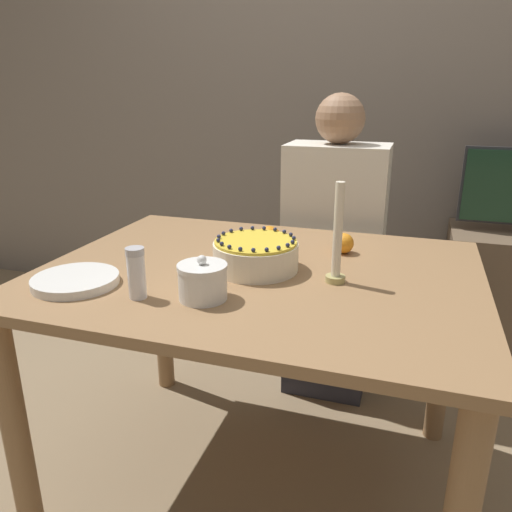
{
  "coord_description": "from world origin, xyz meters",
  "views": [
    {
      "loc": [
        0.41,
        -1.3,
        1.27
      ],
      "look_at": [
        -0.01,
        0.0,
        0.8
      ],
      "focal_mm": 35.0,
      "sensor_mm": 36.0,
      "label": 1
    }
  ],
  "objects_px": {
    "cake": "(256,255)",
    "candle": "(337,243)",
    "sugar_bowl": "(203,281)",
    "sugar_shaker": "(136,273)",
    "person_man_blue_shirt": "(332,267)"
  },
  "relations": [
    {
      "from": "sugar_bowl",
      "to": "candle",
      "type": "relative_size",
      "value": 0.46
    },
    {
      "from": "candle",
      "to": "sugar_bowl",
      "type": "bearing_deg",
      "value": -144.12
    },
    {
      "from": "person_man_blue_shirt",
      "to": "sugar_shaker",
      "type": "bearing_deg",
      "value": 70.67
    },
    {
      "from": "sugar_bowl",
      "to": "sugar_shaker",
      "type": "distance_m",
      "value": 0.17
    },
    {
      "from": "cake",
      "to": "candle",
      "type": "xyz_separation_m",
      "value": [
        0.24,
        -0.03,
        0.07
      ]
    },
    {
      "from": "sugar_shaker",
      "to": "candle",
      "type": "xyz_separation_m",
      "value": [
        0.46,
        0.26,
        0.04
      ]
    },
    {
      "from": "cake",
      "to": "candle",
      "type": "relative_size",
      "value": 0.9
    },
    {
      "from": "cake",
      "to": "sugar_bowl",
      "type": "height_order",
      "value": "sugar_bowl"
    },
    {
      "from": "sugar_bowl",
      "to": "person_man_blue_shirt",
      "type": "relative_size",
      "value": 0.1
    },
    {
      "from": "sugar_shaker",
      "to": "person_man_blue_shirt",
      "type": "xyz_separation_m",
      "value": [
        0.34,
        0.97,
        -0.29
      ]
    },
    {
      "from": "sugar_bowl",
      "to": "sugar_shaker",
      "type": "xyz_separation_m",
      "value": [
        -0.16,
        -0.04,
        0.02
      ]
    },
    {
      "from": "candle",
      "to": "cake",
      "type": "bearing_deg",
      "value": 173.01
    },
    {
      "from": "cake",
      "to": "sugar_shaker",
      "type": "xyz_separation_m",
      "value": [
        -0.22,
        -0.29,
        0.02
      ]
    },
    {
      "from": "cake",
      "to": "candle",
      "type": "distance_m",
      "value": 0.25
    },
    {
      "from": "sugar_shaker",
      "to": "candle",
      "type": "relative_size",
      "value": 0.48
    }
  ]
}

